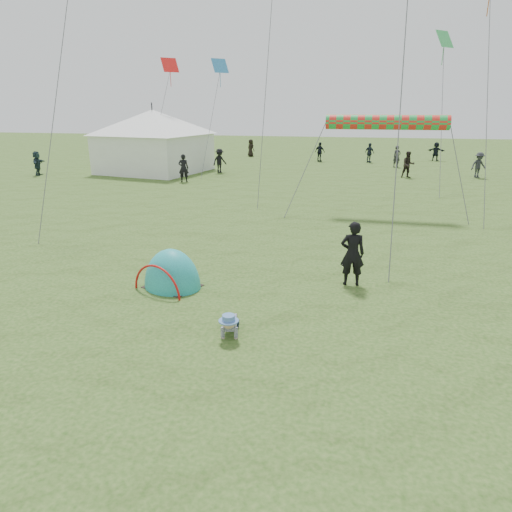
% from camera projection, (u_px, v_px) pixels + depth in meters
% --- Properties ---
extents(ground, '(140.00, 140.00, 0.00)m').
position_uv_depth(ground, '(239.00, 354.00, 9.08)').
color(ground, '#244913').
extents(crawling_toddler, '(0.67, 0.85, 0.59)m').
position_uv_depth(crawling_toddler, '(230.00, 323.00, 9.74)').
color(crawling_toddler, black).
rests_on(crawling_toddler, ground).
extents(popup_tent, '(2.00, 1.83, 2.13)m').
position_uv_depth(popup_tent, '(173.00, 287.00, 12.49)').
color(popup_tent, '#197B83').
rests_on(popup_tent, ground).
extents(standing_adult, '(0.71, 0.52, 1.80)m').
position_uv_depth(standing_adult, '(352.00, 254.00, 12.36)').
color(standing_adult, black).
rests_on(standing_adult, ground).
extents(event_marquee, '(8.14, 8.14, 4.82)m').
position_uv_depth(event_marquee, '(154.00, 139.00, 33.86)').
color(event_marquee, white).
rests_on(event_marquee, ground).
extents(crowd_person_0, '(0.74, 0.57, 1.79)m').
position_uv_depth(crowd_person_0, '(184.00, 168.00, 29.61)').
color(crowd_person_0, black).
rests_on(crowd_person_0, ground).
extents(crowd_person_1, '(0.99, 0.85, 1.79)m').
position_uv_depth(crowd_person_1, '(408.00, 165.00, 31.42)').
color(crowd_person_1, black).
rests_on(crowd_person_1, ground).
extents(crowd_person_2, '(1.07, 0.82, 1.70)m').
position_uv_depth(crowd_person_2, '(320.00, 152.00, 40.71)').
color(crowd_person_2, black).
rests_on(crowd_person_2, ground).
extents(crowd_person_3, '(1.29, 1.06, 1.73)m').
position_uv_depth(crowd_person_3, '(479.00, 165.00, 31.41)').
color(crowd_person_3, '#292A31').
rests_on(crowd_person_3, ground).
extents(crowd_person_4, '(0.97, 0.96, 1.70)m').
position_uv_depth(crowd_person_4, '(123.00, 156.00, 37.65)').
color(crowd_person_4, '#443832').
rests_on(crowd_person_4, ground).
extents(crowd_person_5, '(1.62, 0.98, 1.66)m').
position_uv_depth(crowd_person_5, '(436.00, 151.00, 41.40)').
color(crowd_person_5, black).
rests_on(crowd_person_5, ground).
extents(crowd_person_6, '(0.74, 0.64, 1.71)m').
position_uv_depth(crowd_person_6, '(397.00, 157.00, 36.88)').
color(crowd_person_6, '#2A2A2E').
rests_on(crowd_person_6, ground).
extents(crowd_person_8, '(1.02, 0.93, 1.68)m').
position_uv_depth(crowd_person_8, '(370.00, 153.00, 40.07)').
color(crowd_person_8, '#1D2531').
rests_on(crowd_person_8, ground).
extents(crowd_person_9, '(1.21, 1.28, 1.74)m').
position_uv_depth(crowd_person_9, '(220.00, 161.00, 33.83)').
color(crowd_person_9, black).
rests_on(crowd_person_9, ground).
extents(crowd_person_10, '(0.96, 0.89, 1.65)m').
position_uv_depth(crowd_person_10, '(251.00, 148.00, 44.95)').
color(crowd_person_10, black).
rests_on(crowd_person_10, ground).
extents(crowd_person_11, '(0.90, 1.65, 1.70)m').
position_uv_depth(crowd_person_11, '(37.00, 163.00, 32.59)').
color(crowd_person_11, '#1D2D35').
rests_on(crowd_person_11, ground).
extents(crowd_person_12, '(0.53, 0.71, 1.76)m').
position_uv_depth(crowd_person_12, '(125.00, 149.00, 43.22)').
color(crowd_person_12, black).
rests_on(crowd_person_12, ground).
extents(rainbow_tube_kite, '(5.24, 0.64, 0.64)m').
position_uv_depth(rainbow_tube_kite, '(386.00, 122.00, 19.96)').
color(rainbow_tube_kite, red).
extents(diamond_kite_0, '(1.28, 1.28, 1.05)m').
position_uv_depth(diamond_kite_0, '(170.00, 65.00, 33.97)').
color(diamond_kite_0, red).
extents(diamond_kite_3, '(1.20, 1.20, 0.98)m').
position_uv_depth(diamond_kite_3, '(445.00, 39.00, 26.55)').
color(diamond_kite_3, green).
extents(diamond_kite_4, '(1.26, 1.26, 1.03)m').
position_uv_depth(diamond_kite_4, '(220.00, 66.00, 33.43)').
color(diamond_kite_4, teal).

